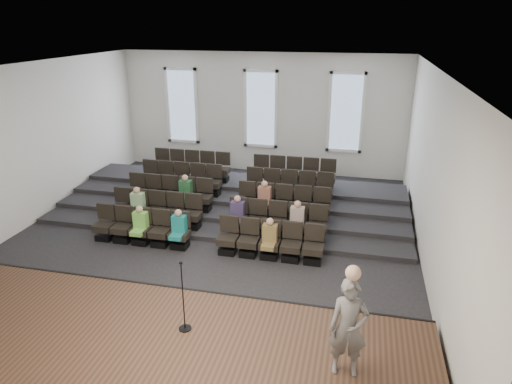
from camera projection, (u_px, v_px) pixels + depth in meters
ground at (210, 241)px, 13.65m from camera, size 14.00×14.00×0.00m
ceiling at (204, 69)px, 11.87m from camera, size 12.00×14.00×0.02m
wall_back at (261, 114)px, 19.15m from camera, size 12.00×0.04×5.00m
wall_front at (45, 304)px, 6.36m from camera, size 12.00×0.04×5.00m
wall_left at (21, 148)px, 14.03m from camera, size 0.04×14.00×5.00m
wall_right at (434, 177)px, 11.49m from camera, size 0.04×14.00×5.00m
stage at (127, 345)px, 8.91m from camera, size 11.80×3.60×0.50m
stage_lip at (164, 295)px, 10.52m from camera, size 11.80×0.06×0.52m
risers at (238, 197)px, 16.46m from camera, size 11.80×4.80×0.60m
seating_rows at (225, 201)px, 14.81m from camera, size 6.80×4.70×1.67m
windows at (261, 109)px, 19.02m from camera, size 8.44×0.10×3.24m
audience at (213, 212)px, 13.65m from camera, size 5.45×2.64×1.10m
speaker at (348, 328)px, 7.59m from camera, size 0.69×0.49×1.80m
mic_stand at (184, 310)px, 8.83m from camera, size 0.25×0.25×1.51m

